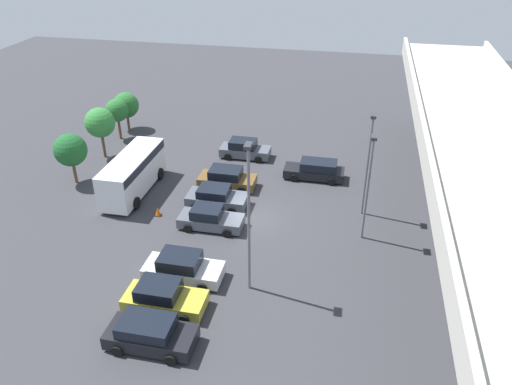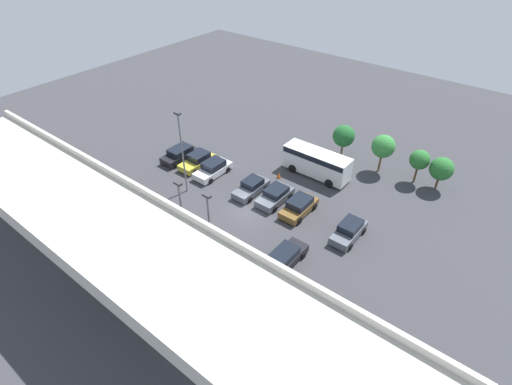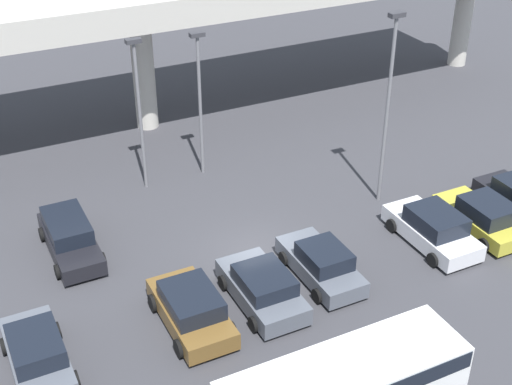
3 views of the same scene
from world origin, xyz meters
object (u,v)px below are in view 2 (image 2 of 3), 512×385
object	(u,v)px
parked_car_7	(180,154)
tree_front_left	(442,169)
parked_car_1	(284,258)
lamp_post_by_overpass	(210,226)
tree_front_right	(383,146)
shuttle_bus	(317,161)
lamp_post_mid_lot	(182,212)
tree_front_centre	(420,160)
parked_car_0	(349,230)
tree_front_far_right	(344,136)
parked_car_6	(198,160)
lamp_post_near_aisle	(182,148)
traffic_cone	(279,175)
parked_car_3	(275,195)
parked_car_2	(299,206)
parked_car_4	(251,187)
parked_car_5	(213,169)

from	to	relation	value
parked_car_7	tree_front_left	world-z (taller)	tree_front_left
tree_front_left	parked_car_7	bearing A→B (deg)	26.56
parked_car_1	lamp_post_by_overpass	bearing A→B (deg)	129.48
tree_front_left	tree_front_right	size ratio (longest dim) A/B	0.83
parked_car_1	shuttle_bus	distance (m)	14.32
parked_car_7	shuttle_bus	world-z (taller)	shuttle_bus
lamp_post_mid_lot	tree_front_centre	distance (m)	25.72
parked_car_0	parked_car_1	world-z (taller)	parked_car_0
tree_front_right	lamp_post_by_overpass	bearing A→B (deg)	77.78
parked_car_1	tree_front_far_right	distance (m)	19.22
parked_car_6	tree_front_centre	size ratio (longest dim) A/B	1.15
lamp_post_near_aisle	traffic_cone	bearing A→B (deg)	-127.75
parked_car_3	tree_front_far_right	world-z (taller)	tree_front_far_right
parked_car_2	tree_front_far_right	bearing A→B (deg)	-171.45
lamp_post_by_overpass	traffic_cone	bearing A→B (deg)	-76.98
parked_car_0	tree_front_right	distance (m)	12.50
parked_car_0	tree_front_right	xyz separation A→B (m)	(2.50, -12.00, 2.45)
parked_car_7	lamp_post_near_aisle	distance (m)	7.90
lamp_post_by_overpass	tree_front_left	distance (m)	25.54
parked_car_0	parked_car_4	xyz separation A→B (m)	(11.26, 0.19, -0.05)
parked_car_7	lamp_post_near_aisle	size ratio (longest dim) A/B	0.49
parked_car_2	tree_front_right	xyz separation A→B (m)	(-3.03, -11.86, 2.44)
shuttle_bus	lamp_post_mid_lot	distance (m)	17.66
tree_front_left	tree_front_far_right	distance (m)	11.11
parked_car_1	lamp_post_near_aisle	world-z (taller)	lamp_post_near_aisle
parked_car_5	tree_front_far_right	size ratio (longest dim) A/B	1.12
parked_car_3	parked_car_5	xyz separation A→B (m)	(8.35, 0.32, 0.05)
parked_car_2	parked_car_4	distance (m)	5.74
parked_car_3	parked_car_6	size ratio (longest dim) A/B	0.98
shuttle_bus	parked_car_5	bearing A→B (deg)	-142.15
lamp_post_near_aisle	tree_front_left	size ratio (longest dim) A/B	2.43
lamp_post_by_overpass	parked_car_1	bearing A→B (deg)	-140.52
parked_car_2	parked_car_6	xyz separation A→B (m)	(13.86, 0.11, -0.02)
parked_car_2	tree_front_centre	size ratio (longest dim) A/B	1.14
tree_front_right	traffic_cone	distance (m)	11.84
tree_front_right	tree_front_far_right	size ratio (longest dim) A/B	1.09
parked_car_7	traffic_cone	world-z (taller)	parked_car_7
parked_car_0	tree_front_left	bearing A→B (deg)	163.34
lamp_post_by_overpass	tree_front_right	size ratio (longest dim) A/B	1.68
parked_car_5	tree_front_left	distance (m)	24.27
parked_car_4	parked_car_7	world-z (taller)	parked_car_7
tree_front_left	tree_front_centre	bearing A→B (deg)	5.38
parked_car_5	tree_front_far_right	distance (m)	15.60
parked_car_4	tree_front_right	size ratio (longest dim) A/B	0.98
lamp_post_mid_lot	tree_front_right	bearing A→B (deg)	-109.40
parked_car_5	parked_car_3	bearing A→B (deg)	92.23
lamp_post_by_overpass	tree_front_left	world-z (taller)	lamp_post_by_overpass
shuttle_bus	lamp_post_near_aisle	xyz separation A→B (m)	(9.11, 11.07, 3.48)
parked_car_0	parked_car_3	distance (m)	8.44
shuttle_bus	lamp_post_mid_lot	xyz separation A→B (m)	(2.66, 17.27, 2.59)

